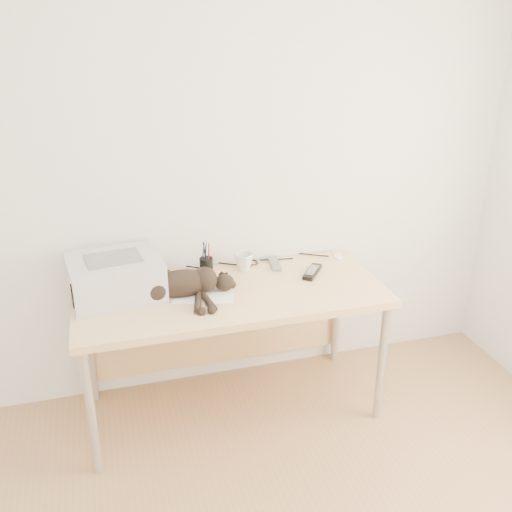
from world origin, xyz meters
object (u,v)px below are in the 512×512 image
object	(u,v)px
mug	(244,262)
mouse	(339,255)
printer	(115,277)
pen_cup	(206,266)
desk	(227,306)
cat	(178,285)

from	to	relation	value
mug	mouse	world-z (taller)	mug
printer	pen_cup	bearing A→B (deg)	13.09
desk	mug	xyz separation A→B (m)	(0.14, 0.15, 0.18)
printer	desk	bearing A→B (deg)	-2.80
printer	mouse	distance (m)	1.30
pen_cup	mouse	xyz separation A→B (m)	(0.80, 0.03, -0.04)
printer	mug	xyz separation A→B (m)	(0.71, 0.12, -0.05)
printer	mug	bearing A→B (deg)	9.67
pen_cup	cat	bearing A→B (deg)	-130.40
desk	mouse	size ratio (longest dim) A/B	16.49
cat	pen_cup	xyz separation A→B (m)	(0.19, 0.22, -0.01)
desk	printer	distance (m)	0.62
printer	pen_cup	xyz separation A→B (m)	(0.49, 0.11, -0.05)
cat	mug	xyz separation A→B (m)	(0.40, 0.23, -0.01)
mug	desk	bearing A→B (deg)	-132.42
pen_cup	mouse	size ratio (longest dim) A/B	1.93
desk	printer	size ratio (longest dim) A/B	3.26
mouse	printer	bearing A→B (deg)	-158.13
desk	pen_cup	world-z (taller)	pen_cup
cat	mouse	bearing A→B (deg)	14.80
mug	mouse	bearing A→B (deg)	2.42
mug	cat	bearing A→B (deg)	-150.68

